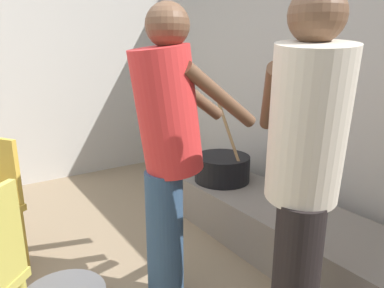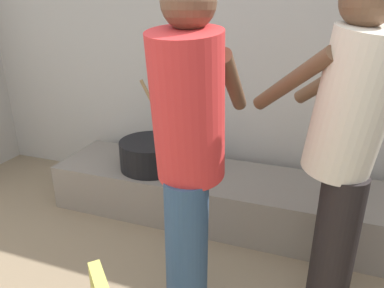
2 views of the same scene
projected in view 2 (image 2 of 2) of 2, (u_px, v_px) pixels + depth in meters
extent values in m
cube|color=#ADA8A0|center=(251.00, 67.00, 2.73)|extent=(5.11, 0.20, 2.06)
cube|color=slate|center=(227.00, 198.00, 2.60)|extent=(2.56, 0.60, 0.34)
cylinder|color=black|center=(151.00, 154.00, 2.65)|extent=(0.45, 0.45, 0.21)
cylinder|color=#937047|center=(159.00, 116.00, 2.51)|extent=(0.25, 0.09, 0.51)
cylinder|color=navy|center=(187.00, 253.00, 1.69)|extent=(0.20, 0.20, 0.77)
cylinder|color=red|center=(188.00, 109.00, 1.46)|extent=(0.32, 0.40, 0.66)
sphere|color=brown|center=(188.00, 2.00, 1.32)|extent=(0.21, 0.21, 0.21)
cylinder|color=brown|center=(233.00, 83.00, 1.61)|extent=(0.09, 0.47, 0.36)
cylinder|color=brown|center=(176.00, 79.00, 1.69)|extent=(0.09, 0.47, 0.36)
cylinder|color=black|center=(334.00, 248.00, 1.73)|extent=(0.20, 0.20, 0.77)
cylinder|color=beige|center=(353.00, 105.00, 1.50)|extent=(0.49, 0.48, 0.66)
sphere|color=brown|center=(368.00, 0.00, 1.36)|extent=(0.21, 0.21, 0.21)
cylinder|color=brown|center=(334.00, 76.00, 1.72)|extent=(0.39, 0.37, 0.36)
cylinder|color=brown|center=(291.00, 82.00, 1.61)|extent=(0.39, 0.37, 0.36)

